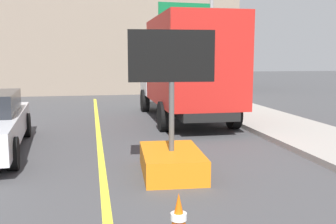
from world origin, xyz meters
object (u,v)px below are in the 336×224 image
object	(u,v)px
box_truck	(186,67)
highway_guide_sign	(196,32)
arrow_board_trailer	(172,149)
traffic_cone_mid_lane	(179,221)

from	to	relation	value
box_truck	highway_guide_sign	xyz separation A→B (m)	(1.91, 5.72, 1.56)
arrow_board_trailer	highway_guide_sign	bearing A→B (deg)	72.70
highway_guide_sign	arrow_board_trailer	bearing A→B (deg)	-107.30
traffic_cone_mid_lane	arrow_board_trailer	bearing A→B (deg)	79.96
arrow_board_trailer	traffic_cone_mid_lane	world-z (taller)	arrow_board_trailer
box_truck	highway_guide_sign	size ratio (longest dim) A/B	1.36
box_truck	traffic_cone_mid_lane	size ratio (longest dim) A/B	10.29
arrow_board_trailer	traffic_cone_mid_lane	bearing A→B (deg)	-100.04
highway_guide_sign	traffic_cone_mid_lane	distance (m)	15.54
arrow_board_trailer	traffic_cone_mid_lane	xyz separation A→B (m)	(-0.51, -2.86, -0.16)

